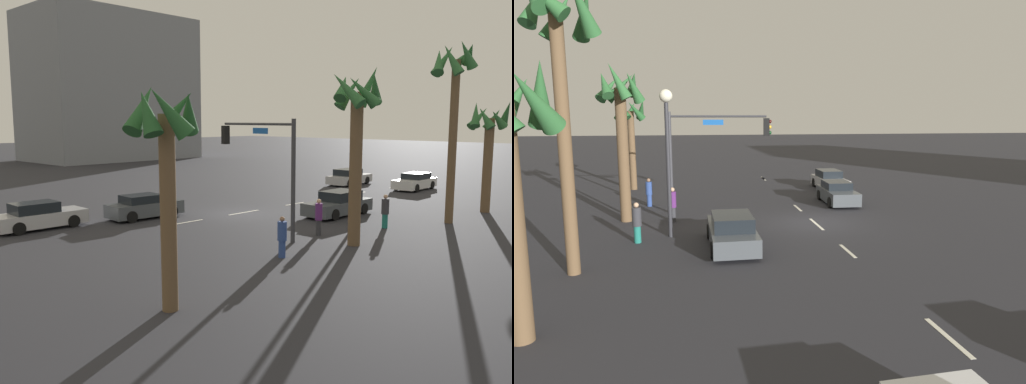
# 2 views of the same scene
# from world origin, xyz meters

# --- Properties ---
(ground_plane) EXTENTS (220.00, 220.00, 0.00)m
(ground_plane) POSITION_xyz_m (0.00, 0.00, 0.00)
(ground_plane) COLOR #28282D
(lane_stripe_0) EXTENTS (1.94, 0.14, 0.01)m
(lane_stripe_0) POSITION_xyz_m (-18.00, 0.00, 0.01)
(lane_stripe_0) COLOR silver
(lane_stripe_0) RESTS_ON ground_plane
(lane_stripe_1) EXTENTS (2.07, 0.14, 0.01)m
(lane_stripe_1) POSITION_xyz_m (-12.37, 0.00, 0.01)
(lane_stripe_1) COLOR silver
(lane_stripe_1) RESTS_ON ground_plane
(lane_stripe_2) EXTENTS (1.81, 0.14, 0.01)m
(lane_stripe_2) POSITION_xyz_m (-5.07, 0.00, 0.01)
(lane_stripe_2) COLOR silver
(lane_stripe_2) RESTS_ON ground_plane
(lane_stripe_3) EXTENTS (2.44, 0.14, 0.01)m
(lane_stripe_3) POSITION_xyz_m (-0.43, 0.00, 0.01)
(lane_stripe_3) COLOR silver
(lane_stripe_3) RESTS_ON ground_plane
(lane_stripe_4) EXTENTS (1.81, 0.14, 0.01)m
(lane_stripe_4) POSITION_xyz_m (3.69, 0.00, 0.01)
(lane_stripe_4) COLOR silver
(lane_stripe_4) RESTS_ON ground_plane
(car_0) EXTENTS (4.68, 1.95, 1.41)m
(car_0) POSITION_xyz_m (-3.71, 4.51, 0.65)
(car_0) COLOR #474C51
(car_0) RESTS_ON ground_plane
(car_1) EXTENTS (4.66, 2.11, 1.36)m
(car_1) POSITION_xyz_m (-16.35, -3.59, 0.63)
(car_1) COLOR #B7B7BC
(car_1) RESTS_ON ground_plane
(car_2) EXTENTS (4.29, 1.94, 1.35)m
(car_2) POSITION_xyz_m (4.76, -2.75, 0.63)
(car_2) COLOR #474C51
(car_2) RESTS_ON ground_plane
(car_3) EXTENTS (4.52, 2.05, 1.32)m
(car_3) POSITION_xyz_m (-17.37, 2.00, 0.62)
(car_3) COLOR silver
(car_3) RESTS_ON ground_plane
(car_4) EXTENTS (4.49, 1.83, 1.39)m
(car_4) POSITION_xyz_m (10.24, -3.94, 0.64)
(car_4) COLOR #B7B7BC
(car_4) RESTS_ON ground_plane
(traffic_signal) EXTENTS (0.90, 5.57, 5.57)m
(traffic_signal) POSITION_xyz_m (3.18, 5.20, 3.84)
(traffic_signal) COLOR #38383D
(traffic_signal) RESTS_ON ground_plane
(streetlamp) EXTENTS (0.56, 0.56, 6.46)m
(streetlamp) POSITION_xyz_m (-1.65, 7.06, 4.50)
(streetlamp) COLOR #2D2D33
(streetlamp) RESTS_ON ground_plane
(pedestrian_0) EXTENTS (0.47, 0.47, 1.77)m
(pedestrian_0) POSITION_xyz_m (1.37, 7.06, 0.93)
(pedestrian_0) COLOR #333338
(pedestrian_0) RESTS_ON ground_plane
(pedestrian_1) EXTENTS (0.51, 0.51, 1.74)m
(pedestrian_1) POSITION_xyz_m (-2.38, 8.41, 0.91)
(pedestrian_1) COLOR #1E7266
(pedestrian_1) RESTS_ON ground_plane
(pedestrian_2) EXTENTS (0.54, 0.54, 1.68)m
(pedestrian_2) POSITION_xyz_m (5.71, 8.61, 0.88)
(pedestrian_2) COLOR #2D478C
(pedestrian_2) RESTS_ON ground_plane
(palm_tree_0) EXTENTS (2.48, 2.56, 7.90)m
(palm_tree_0) POSITION_xyz_m (1.87, 9.44, 5.41)
(palm_tree_0) COLOR brown
(palm_tree_0) RESTS_ON ground_plane
(palm_tree_1) EXTENTS (2.36, 2.51, 6.64)m
(palm_tree_1) POSITION_xyz_m (12.44, 10.26, 4.70)
(palm_tree_1) COLOR brown
(palm_tree_1) RESTS_ON ground_plane
(palm_tree_2) EXTENTS (2.31, 2.70, 6.73)m
(palm_tree_2) POSITION_xyz_m (-10.86, 10.10, 4.63)
(palm_tree_2) COLOR brown
(palm_tree_2) RESTS_ON ground_plane
(palm_tree_3) EXTENTS (2.39, 2.60, 9.58)m
(palm_tree_3) POSITION_xyz_m (-6.00, 10.04, 7.12)
(palm_tree_3) COLOR brown
(palm_tree_3) RESTS_ON ground_plane
(building_0) EXTENTS (22.26, 14.53, 19.81)m
(building_0) POSITION_xyz_m (-17.81, -45.30, 9.91)
(building_0) COLOR gray
(building_0) RESTS_ON ground_plane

